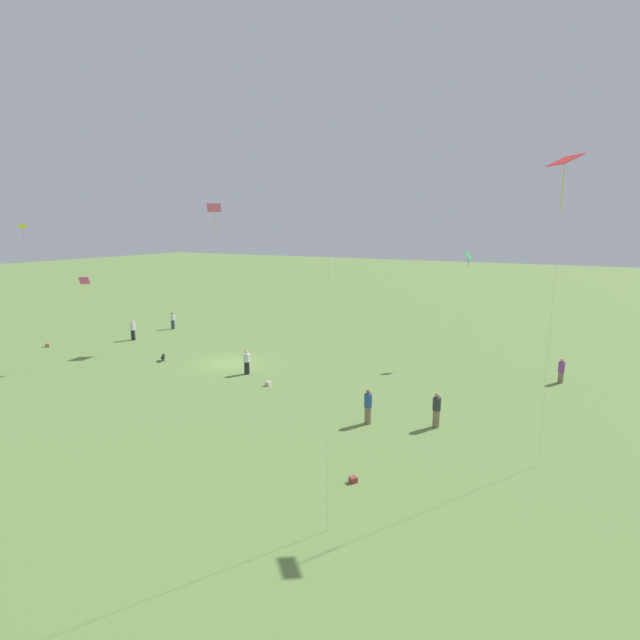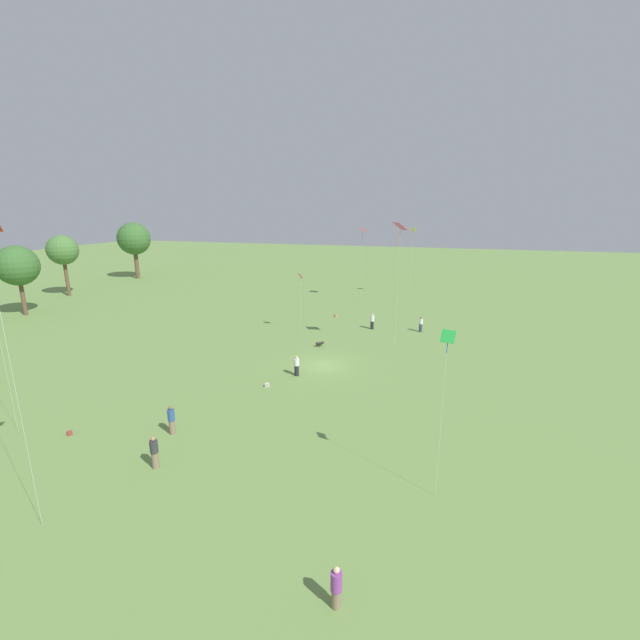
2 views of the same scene
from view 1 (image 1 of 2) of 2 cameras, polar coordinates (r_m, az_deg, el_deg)
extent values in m
plane|color=#6B8E47|center=(39.73, -10.34, -4.89)|extent=(240.00, 240.00, 0.00)
cylinder|color=#232328|center=(49.97, -20.57, -1.62)|extent=(0.49, 0.49, 0.94)
cylinder|color=white|center=(49.81, -20.64, -0.71)|extent=(0.58, 0.58, 0.67)
sphere|color=beige|center=(49.73, -20.67, -0.20)|extent=(0.24, 0.24, 0.24)
cylinder|color=#847056|center=(38.07, 25.80, -5.92)|extent=(0.46, 0.46, 0.75)
cylinder|color=purple|center=(37.88, 25.89, -4.84)|extent=(0.54, 0.54, 0.74)
sphere|color=beige|center=(37.76, 25.95, -4.12)|extent=(0.24, 0.24, 0.24)
cylinder|color=#847056|center=(27.80, 13.13, -10.91)|extent=(0.51, 0.51, 0.95)
cylinder|color=#333338|center=(27.51, 13.21, -9.31)|extent=(0.60, 0.60, 0.70)
sphere|color=#A87A56|center=(27.35, 13.25, -8.39)|extent=(0.24, 0.24, 0.24)
cylinder|color=#333D5B|center=(53.94, -16.46, -0.50)|extent=(0.40, 0.40, 0.94)
cylinder|color=white|center=(53.80, -16.50, 0.29)|extent=(0.47, 0.47, 0.58)
sphere|color=brown|center=(53.73, -16.53, 0.72)|extent=(0.24, 0.24, 0.24)
cylinder|color=#847056|center=(27.66, 5.49, -10.78)|extent=(0.51, 0.51, 0.94)
cylinder|color=#2D5193|center=(27.37, 5.52, -9.14)|extent=(0.60, 0.60, 0.73)
sphere|color=brown|center=(27.21, 5.54, -8.18)|extent=(0.24, 0.24, 0.24)
cylinder|color=#232328|center=(36.63, -8.36, -5.44)|extent=(0.54, 0.54, 0.91)
cylinder|color=white|center=(36.42, -8.39, -4.30)|extent=(0.64, 0.64, 0.60)
sphere|color=beige|center=(36.32, -8.41, -3.65)|extent=(0.24, 0.24, 0.24)
cylinder|color=silver|center=(15.92, 0.97, 11.65)|extent=(0.01, 0.01, 21.72)
cube|color=green|center=(40.83, 16.61, 7.07)|extent=(0.52, 0.69, 0.52)
cylinder|color=blue|center=(40.86, 16.58, 6.38)|extent=(0.04, 0.04, 0.60)
cylinder|color=silver|center=(41.27, 16.31, 1.33)|extent=(0.01, 0.01, 8.28)
cube|color=#E54C99|center=(46.24, -12.03, 12.44)|extent=(1.59, 1.55, 0.71)
cylinder|color=orange|center=(46.22, -11.97, 11.05)|extent=(0.04, 0.04, 1.52)
cylinder|color=silver|center=(46.44, -11.73, 4.94)|extent=(0.01, 0.01, 12.14)
cube|color=yellow|center=(66.55, -30.86, 9.18)|extent=(1.05, 1.08, 0.41)
cylinder|color=#E54C99|center=(66.55, -30.79, 8.48)|extent=(0.04, 0.04, 1.15)
cylinder|color=silver|center=(66.76, -30.43, 4.70)|extent=(0.01, 0.01, 10.49)
cube|color=red|center=(23.16, 26.21, 16.08)|extent=(1.44, 1.44, 0.45)
cylinder|color=yellow|center=(23.06, 25.97, 13.30)|extent=(0.04, 0.04, 1.63)
cylinder|color=silver|center=(23.36, 24.88, -0.15)|extent=(0.01, 0.01, 13.18)
cube|color=#E54C99|center=(41.45, -25.34, 4.10)|extent=(0.83, 0.77, 0.59)
cylinder|color=yellow|center=(41.52, -25.27, 3.21)|extent=(0.04, 0.04, 0.87)
cylinder|color=silver|center=(41.90, -24.98, -0.33)|extent=(0.01, 0.01, 6.53)
cylinder|color=black|center=(41.53, -17.50, -4.05)|extent=(0.63, 0.67, 0.29)
sphere|color=black|center=(41.91, -17.45, -3.86)|extent=(0.26, 0.26, 0.26)
cylinder|color=black|center=(41.59, -17.48, -4.37)|extent=(0.13, 0.13, 0.19)
cube|color=#A58459|center=(50.40, -28.66, -2.53)|extent=(0.48, 0.46, 0.33)
cube|color=beige|center=(33.95, -5.94, -7.24)|extent=(0.30, 0.33, 0.29)
cube|color=#933833|center=(22.00, 3.81, -17.74)|extent=(0.40, 0.40, 0.24)
camera|label=2|loc=(41.10, 44.75, 12.34)|focal=24.00mm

